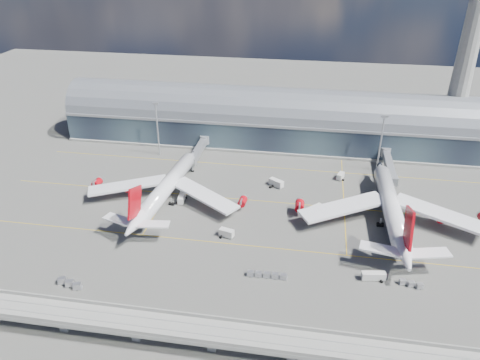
% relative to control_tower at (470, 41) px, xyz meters
% --- Properties ---
extents(ground, '(500.00, 500.00, 0.00)m').
position_rel_control_tower_xyz_m(ground, '(-85.00, -83.00, -51.64)').
color(ground, '#474744').
rests_on(ground, ground).
extents(taxi_lines, '(200.00, 80.12, 0.01)m').
position_rel_control_tower_xyz_m(taxi_lines, '(-85.00, -60.89, -51.63)').
color(taxi_lines, gold).
rests_on(taxi_lines, ground).
extents(terminal, '(200.00, 30.00, 28.00)m').
position_rel_control_tower_xyz_m(terminal, '(-85.00, -5.01, -40.30)').
color(terminal, '#202936').
rests_on(terminal, ground).
extents(control_tower, '(19.00, 19.00, 103.00)m').
position_rel_control_tower_xyz_m(control_tower, '(0.00, 0.00, 0.00)').
color(control_tower, gray).
rests_on(control_tower, ground).
extents(guideway, '(220.00, 8.50, 7.20)m').
position_rel_control_tower_xyz_m(guideway, '(-85.00, -138.00, -46.34)').
color(guideway, gray).
rests_on(guideway, ground).
extents(floodlight_mast_left, '(3.00, 0.70, 25.70)m').
position_rel_control_tower_xyz_m(floodlight_mast_left, '(-135.00, -28.00, -38.00)').
color(floodlight_mast_left, gray).
rests_on(floodlight_mast_left, ground).
extents(floodlight_mast_right, '(3.00, 0.70, 25.70)m').
position_rel_control_tower_xyz_m(floodlight_mast_right, '(-35.00, -28.00, -38.00)').
color(floodlight_mast_right, gray).
rests_on(floodlight_mast_right, ground).
extents(airliner_left, '(63.97, 67.24, 20.48)m').
position_rel_control_tower_xyz_m(airliner_left, '(-118.74, -69.86, -45.79)').
color(airliner_left, white).
rests_on(airliner_left, ground).
extents(airliner_right, '(68.51, 71.59, 22.74)m').
position_rel_control_tower_xyz_m(airliner_right, '(-34.30, -70.93, -45.74)').
color(airliner_right, white).
rests_on(airliner_right, ground).
extents(jet_bridge_left, '(4.40, 28.00, 7.25)m').
position_rel_control_tower_xyz_m(jet_bridge_left, '(-115.07, -29.88, -46.46)').
color(jet_bridge_left, gray).
rests_on(jet_bridge_left, ground).
extents(jet_bridge_right, '(4.40, 32.00, 7.25)m').
position_rel_control_tower_xyz_m(jet_bridge_right, '(-30.85, -31.82, -46.46)').
color(jet_bridge_right, gray).
rests_on(jet_bridge_right, ground).
extents(service_truck_0, '(2.92, 6.87, 2.76)m').
position_rel_control_tower_xyz_m(service_truck_0, '(-112.71, -68.34, -50.21)').
color(service_truck_0, beige).
rests_on(service_truck_0, ground).
extents(service_truck_1, '(5.46, 3.60, 2.91)m').
position_rel_control_tower_xyz_m(service_truck_1, '(-90.81, -89.08, -50.17)').
color(service_truck_1, beige).
rests_on(service_truck_1, ground).
extents(service_truck_2, '(7.43, 3.23, 2.61)m').
position_rel_control_tower_xyz_m(service_truck_2, '(-42.57, -103.84, -50.28)').
color(service_truck_2, beige).
rests_on(service_truck_2, ground).
extents(service_truck_3, '(6.36, 6.51, 3.18)m').
position_rel_control_tower_xyz_m(service_truck_3, '(-61.00, -69.04, -50.01)').
color(service_truck_3, beige).
rests_on(service_truck_3, ground).
extents(service_truck_4, '(3.56, 5.02, 2.65)m').
position_rel_control_tower_xyz_m(service_truck_4, '(-51.00, -39.01, -50.30)').
color(service_truck_4, beige).
rests_on(service_truck_4, ground).
extents(service_truck_5, '(6.57, 5.48, 3.04)m').
position_rel_control_tower_xyz_m(service_truck_5, '(-77.41, -50.16, -50.08)').
color(service_truck_5, beige).
rests_on(service_truck_5, ground).
extents(cargo_train_0, '(8.71, 4.10, 1.91)m').
position_rel_control_tower_xyz_m(cargo_train_0, '(-132.07, -121.93, -50.64)').
color(cargo_train_0, gray).
rests_on(cargo_train_0, ground).
extents(cargo_train_1, '(12.52, 1.81, 1.66)m').
position_rel_control_tower_xyz_m(cargo_train_1, '(-74.56, -108.23, -50.77)').
color(cargo_train_1, gray).
rests_on(cargo_train_1, ground).
extents(cargo_train_2, '(7.28, 3.00, 1.59)m').
position_rel_control_tower_xyz_m(cargo_train_2, '(-31.67, -105.10, -50.80)').
color(cargo_train_2, gray).
rests_on(cargo_train_2, ground).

